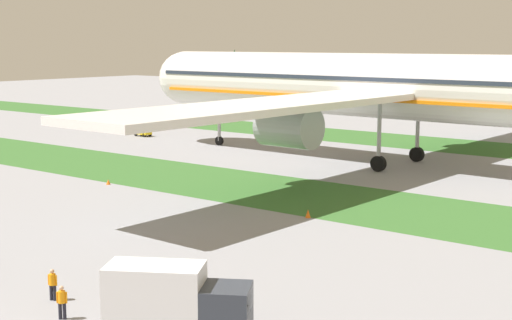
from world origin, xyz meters
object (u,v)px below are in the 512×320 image
at_px(ground_crew_loader, 53,283).
at_px(airliner, 381,86).
at_px(taxiway_marker_1, 108,182).
at_px(catering_truck, 175,299).
at_px(taxiway_marker_0, 308,214).
at_px(pushback_tractor, 142,131).
at_px(ground_crew_marshaller, 62,301).

bearing_deg(ground_crew_loader, airliner, 79.64).
bearing_deg(ground_crew_loader, taxiway_marker_1, 114.50).
xyz_separation_m(catering_truck, ground_crew_loader, (-8.92, -0.18, -1.01)).
height_order(ground_crew_loader, taxiway_marker_0, ground_crew_loader).
bearing_deg(pushback_tractor, ground_crew_marshaller, 45.12).
height_order(ground_crew_marshaller, taxiway_marker_1, ground_crew_marshaller).
bearing_deg(ground_crew_loader, catering_truck, -18.51).
height_order(airliner, ground_crew_marshaller, airliner).
distance_m(airliner, ground_crew_loader, 52.37).
distance_m(ground_crew_marshaller, ground_crew_loader, 3.02).
height_order(airliner, taxiway_marker_0, airliner).
bearing_deg(taxiway_marker_1, catering_truck, -36.42).
relative_size(airliner, catering_truck, 11.88).
bearing_deg(taxiway_marker_1, ground_crew_marshaller, -44.40).
height_order(catering_truck, taxiway_marker_0, catering_truck).
bearing_deg(airliner, taxiway_marker_0, -161.06).
xyz_separation_m(ground_crew_loader, taxiway_marker_0, (0.04, 24.29, -0.61)).
xyz_separation_m(ground_crew_marshaller, taxiway_marker_0, (-2.63, 25.72, -0.61)).
bearing_deg(catering_truck, taxiway_marker_0, 169.46).
xyz_separation_m(airliner, catering_truck, (17.29, -50.90, -6.94)).
bearing_deg(airliner, ground_crew_loader, -169.16).
relative_size(airliner, taxiway_marker_0, 127.38).
height_order(taxiway_marker_0, taxiway_marker_1, taxiway_marker_0).
distance_m(pushback_tractor, ground_crew_loader, 71.11).
bearing_deg(taxiway_marker_0, pushback_tractor, 150.05).
relative_size(catering_truck, pushback_tractor, 2.72).
bearing_deg(taxiway_marker_0, ground_crew_marshaller, -84.17).
distance_m(ground_crew_loader, taxiway_marker_1, 33.24).
height_order(pushback_tractor, taxiway_marker_1, pushback_tractor).
height_order(airliner, pushback_tractor, airliner).
bearing_deg(taxiway_marker_0, ground_crew_loader, -90.08).
distance_m(catering_truck, ground_crew_loader, 8.98).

